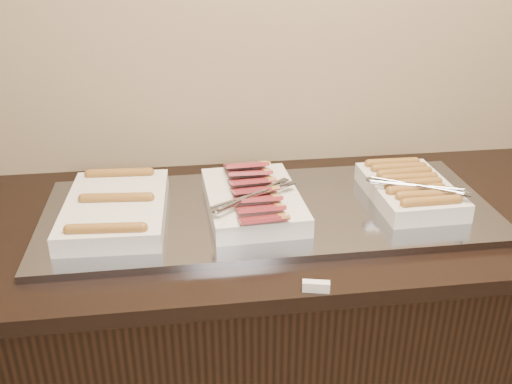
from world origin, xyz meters
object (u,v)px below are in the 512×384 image
warming_tray (269,211)px  dish_center (253,199)px  counter (260,345)px  dish_right (410,189)px  dish_left (116,208)px

warming_tray → dish_center: 0.06m
counter → warming_tray: warming_tray is taller
counter → dish_right: 0.65m
counter → dish_left: size_ratio=5.29×
counter → dish_center: size_ratio=5.35×
dish_right → dish_center: bearing=178.6°
dish_left → dish_center: 0.36m
dish_left → dish_center: dish_center is taller
dish_center → dish_right: size_ratio=1.20×
dish_right → counter: bearing=178.1°
warming_tray → dish_right: 0.39m
dish_center → counter: bearing=8.5°
dish_left → dish_right: dish_right is taller
counter → dish_center: (-0.02, -0.00, 0.50)m
warming_tray → dish_center: dish_center is taller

